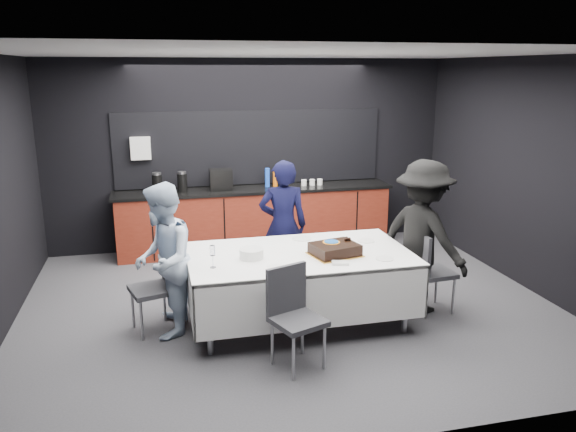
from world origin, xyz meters
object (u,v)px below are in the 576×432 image
Objects in this scene: cake_assembly at (335,249)px; person_left at (163,260)px; person_right at (423,237)px; party_table at (299,265)px; person_center at (283,226)px; chair_left at (159,281)px; chair_right at (427,266)px; plate_stack at (251,253)px; chair_near at (293,309)px; champagne_flute at (212,252)px.

person_left is (-1.73, 0.22, -0.06)m from cake_assembly.
party_table is at bearing 64.25° from person_right.
person_right reaches higher than person_center.
chair_left is 1.00× the size of chair_right.
person_left is at bearing -65.23° from chair_left.
plate_stack is 0.16× the size of person_left.
chair_right reaches higher than plate_stack.
person_left is at bearing 63.01° from person_right.
person_right is (1.92, 0.05, 0.02)m from plate_stack.
person_right is (1.68, 0.84, 0.32)m from chair_near.
plate_stack is at bearing 69.88° from person_center.
champagne_flute is 0.24× the size of chair_right.
chair_near is (1.17, -1.02, 0.00)m from chair_left.
person_left is at bearing 41.08° from person_center.
person_center is at bearing 28.58° from chair_left.
person_left is (-0.88, 0.12, -0.04)m from plate_stack.
champagne_flute is 2.35m from person_right.
person_center is 0.94× the size of person_right.
person_center reaches higher than chair_right.
person_left is at bearing 140.85° from chair_near.
chair_right is 0.58× the size of person_center.
plate_stack is 0.27× the size of chair_left.
person_center is at bearing 104.00° from cake_assembly.
chair_left is at bearing 60.90° from person_right.
plate_stack is at bearing 89.67° from person_left.
cake_assembly is 0.35× the size of person_center.
champagne_flute is at bearing -165.32° from party_table.
person_right reaches higher than person_left.
person_center is 1.68m from person_right.
champagne_flute is at bearing 137.18° from chair_near.
chair_left is (-0.93, 0.23, -0.30)m from plate_stack.
person_right is at bearing 8.22° from cake_assembly.
person_center is (0.57, 1.04, -0.03)m from plate_stack.
chair_near is 0.58× the size of person_center.
party_table is 0.55m from plate_stack.
chair_near is at bearing 88.39° from person_center.
champagne_flute is 0.24× the size of chair_near.
chair_right reaches higher than party_table.
cake_assembly is at bearing 48.18° from chair_near.
champagne_flute is 0.77m from chair_left.
champagne_flute reaches higher than cake_assembly.
party_table is 1.46m from chair_left.
plate_stack is at bearing -13.67° from chair_left.
chair_near is 0.54× the size of person_right.
person_right is (2.80, -0.07, 0.07)m from person_left.
party_table is 0.43m from cake_assembly.
person_right reaches higher than champagne_flute.
person_left is at bearing 146.69° from champagne_flute.
plate_stack is 0.27× the size of chair_near.
person_left reaches higher than chair_near.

